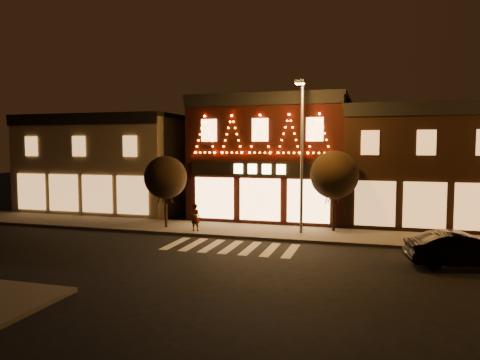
% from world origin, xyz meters
% --- Properties ---
extents(ground, '(120.00, 120.00, 0.00)m').
position_xyz_m(ground, '(0.00, 0.00, 0.00)').
color(ground, black).
rests_on(ground, ground).
extents(sidewalk_far, '(44.00, 4.00, 0.15)m').
position_xyz_m(sidewalk_far, '(2.00, 8.00, 0.07)').
color(sidewalk_far, '#47423D').
rests_on(sidewalk_far, ground).
extents(building_left, '(12.20, 8.28, 7.30)m').
position_xyz_m(building_left, '(-13.00, 13.99, 3.66)').
color(building_left, '#746752').
rests_on(building_left, ground).
extents(building_pulp, '(10.20, 8.34, 8.30)m').
position_xyz_m(building_pulp, '(0.00, 13.98, 4.16)').
color(building_pulp, black).
rests_on(building_pulp, ground).
extents(building_right_a, '(9.20, 8.28, 7.50)m').
position_xyz_m(building_right_a, '(9.50, 13.99, 3.76)').
color(building_right_a, black).
rests_on(building_right_a, ground).
extents(streetlamp_mid, '(0.54, 1.90, 8.30)m').
position_xyz_m(streetlamp_mid, '(2.91, 7.64, 5.02)').
color(streetlamp_mid, '#59595E').
rests_on(streetlamp_mid, sidewalk_far).
extents(tree_left, '(2.55, 2.55, 4.27)m').
position_xyz_m(tree_left, '(-5.16, 7.39, 3.14)').
color(tree_left, black).
rests_on(tree_left, sidewalk_far).
extents(tree_right, '(2.75, 2.75, 4.60)m').
position_xyz_m(tree_right, '(4.59, 9.01, 3.37)').
color(tree_right, black).
rests_on(tree_right, sidewalk_far).
extents(dark_sedan, '(4.62, 2.36, 1.45)m').
position_xyz_m(dark_sedan, '(10.27, 3.20, 0.73)').
color(dark_sedan, black).
rests_on(dark_sedan, ground).
extents(pedestrian, '(0.61, 0.44, 1.56)m').
position_xyz_m(pedestrian, '(-3.03, 6.80, 0.93)').
color(pedestrian, gray).
rests_on(pedestrian, sidewalk_far).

